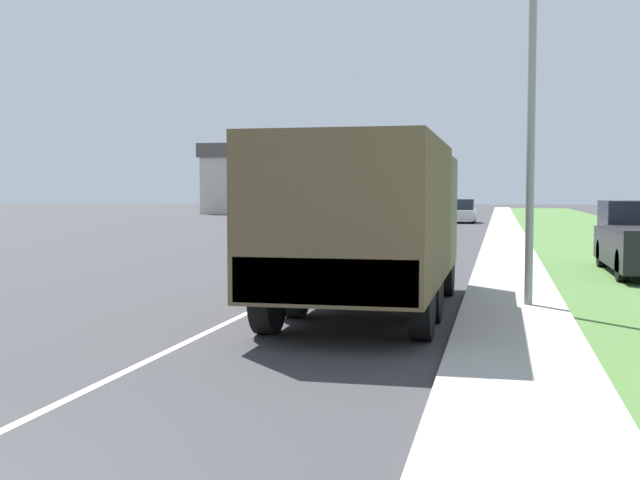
# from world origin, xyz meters

# --- Properties ---
(ground_plane) EXTENTS (180.00, 180.00, 0.00)m
(ground_plane) POSITION_xyz_m (0.00, 40.00, 0.00)
(ground_plane) COLOR #38383A
(lane_centre_stripe) EXTENTS (0.12, 120.00, 0.00)m
(lane_centre_stripe) POSITION_xyz_m (0.00, 40.00, 0.00)
(lane_centre_stripe) COLOR silver
(lane_centre_stripe) RESTS_ON ground
(sidewalk_right) EXTENTS (1.80, 120.00, 0.12)m
(sidewalk_right) POSITION_xyz_m (4.50, 40.00, 0.06)
(sidewalk_right) COLOR #ADAAA3
(sidewalk_right) RESTS_ON ground
(grass_strip_right) EXTENTS (7.00, 120.00, 0.02)m
(grass_strip_right) POSITION_xyz_m (8.90, 40.00, 0.01)
(grass_strip_right) COLOR #4C7538
(grass_strip_right) RESTS_ON ground
(military_truck) EXTENTS (2.57, 7.56, 2.91)m
(military_truck) POSITION_xyz_m (2.06, 10.03, 1.68)
(military_truck) COLOR #545B3D
(military_truck) RESTS_ON ground
(car_nearest_ahead) EXTENTS (1.76, 4.61, 1.49)m
(car_nearest_ahead) POSITION_xyz_m (-1.60, 20.31, 0.68)
(car_nearest_ahead) COLOR maroon
(car_nearest_ahead) RESTS_ON ground
(car_second_ahead) EXTENTS (1.91, 3.96, 1.42)m
(car_second_ahead) POSITION_xyz_m (-1.63, 27.69, 0.64)
(car_second_ahead) COLOR silver
(car_second_ahead) RESTS_ON ground
(car_third_ahead) EXTENTS (1.94, 4.63, 1.45)m
(car_third_ahead) POSITION_xyz_m (-1.86, 40.88, 0.66)
(car_third_ahead) COLOR navy
(car_third_ahead) RESTS_ON ground
(car_fourth_ahead) EXTENTS (1.70, 4.06, 1.59)m
(car_fourth_ahead) POSITION_xyz_m (1.76, 51.12, 0.71)
(car_fourth_ahead) COLOR silver
(car_fourth_ahead) RESTS_ON ground
(lamp_post) EXTENTS (1.69, 0.24, 7.52)m
(lamp_post) POSITION_xyz_m (4.55, 10.83, 4.56)
(lamp_post) COLOR gray
(lamp_post) RESTS_ON sidewalk_right
(building_distant) EXTENTS (14.12, 9.87, 6.57)m
(building_distant) POSITION_xyz_m (-16.16, 71.19, 3.33)
(building_distant) COLOR beige
(building_distant) RESTS_ON ground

